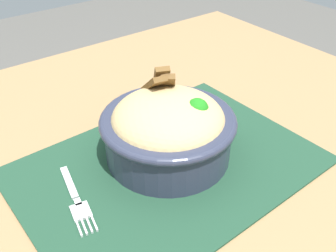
{
  "coord_description": "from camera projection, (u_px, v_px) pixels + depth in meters",
  "views": [
    {
      "loc": [
        0.22,
        0.34,
        1.12
      ],
      "look_at": [
        -0.05,
        -0.01,
        0.81
      ],
      "focal_mm": 41.53,
      "sensor_mm": 36.0,
      "label": 1
    }
  ],
  "objects": [
    {
      "name": "placemat",
      "position": [
        168.0,
        166.0,
        0.54
      ],
      "size": [
        0.41,
        0.3,
        0.0
      ],
      "primitive_type": "cube",
      "rotation": [
        0.0,
        0.0,
        0.03
      ],
      "color": "#1E422D",
      "rests_on": "table"
    },
    {
      "name": "fork",
      "position": [
        77.0,
        201.0,
        0.48
      ],
      "size": [
        0.04,
        0.13,
        0.0
      ],
      "color": "silver",
      "rests_on": "placemat"
    },
    {
      "name": "bowl",
      "position": [
        168.0,
        128.0,
        0.53
      ],
      "size": [
        0.2,
        0.2,
        0.12
      ],
      "color": "#2D3347",
      "rests_on": "placemat"
    },
    {
      "name": "table",
      "position": [
        147.0,
        208.0,
        0.57
      ],
      "size": [
        1.07,
        0.86,
        0.76
      ],
      "color": "#99754C",
      "rests_on": "ground_plane"
    }
  ]
}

